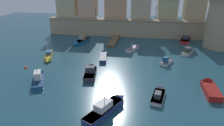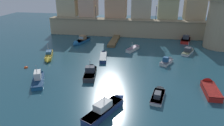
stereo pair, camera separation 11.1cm
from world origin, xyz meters
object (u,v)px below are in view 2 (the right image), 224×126
object	(u,v)px
moored_boat_3	(80,41)
moored_boat_11	(107,107)
quay_lamp_0	(96,10)
moored_boat_1	(189,51)
moored_boat_6	(168,61)
moored_boat_9	(186,39)
moored_boat_4	(103,56)
moored_boat_8	(134,48)
moored_boat_2	(159,94)
quay_lamp_1	(156,10)
moored_boat_5	(91,71)
moored_boat_10	(209,87)
fortress_tower	(223,23)
mooring_buoy_0	(26,68)
moored_boat_0	(49,56)
moored_boat_7	(38,77)

from	to	relation	value
moored_boat_3	moored_boat_11	xyz separation A→B (m)	(11.87, -26.33, 0.06)
quay_lamp_0	moored_boat_1	xyz separation A→B (m)	(23.06, -11.82, -6.41)
moored_boat_6	moored_boat_9	size ratio (longest dim) A/B	0.75
moored_boat_4	moored_boat_8	world-z (taller)	moored_boat_8
moored_boat_2	moored_boat_11	world-z (taller)	moored_boat_11
quay_lamp_1	moored_boat_4	distance (m)	21.67
moored_boat_5	moored_boat_10	bearing A→B (deg)	-106.33
moored_boat_1	moored_boat_9	distance (m)	8.96
fortress_tower	moored_boat_11	distance (m)	35.42
quay_lamp_1	mooring_buoy_0	size ratio (longest dim) A/B	5.85
moored_boat_3	mooring_buoy_0	world-z (taller)	moored_boat_3
moored_boat_0	mooring_buoy_0	world-z (taller)	moored_boat_0
moored_boat_4	quay_lamp_1	bearing A→B (deg)	-39.85
moored_boat_1	mooring_buoy_0	world-z (taller)	moored_boat_1
fortress_tower	quay_lamp_0	distance (m)	31.13
moored_boat_7	moored_boat_1	bearing A→B (deg)	-79.73
quay_lamp_0	quay_lamp_1	size ratio (longest dim) A/B	0.91
fortress_tower	mooring_buoy_0	world-z (taller)	fortress_tower
fortress_tower	moored_boat_6	distance (m)	17.75
moored_boat_4	moored_boat_6	size ratio (longest dim) A/B	1.52
moored_boat_5	moored_boat_10	world-z (taller)	moored_boat_5
moored_boat_3	moored_boat_8	xyz separation A→B (m)	(13.35, -2.85, -0.11)
moored_boat_8	moored_boat_10	xyz separation A→B (m)	(11.57, -16.27, 0.04)
mooring_buoy_0	moored_boat_11	bearing A→B (deg)	-31.39
moored_boat_9	moored_boat_3	bearing A→B (deg)	117.66
moored_boat_2	moored_boat_7	size ratio (longest dim) A/B	0.78
moored_boat_7	moored_boat_10	size ratio (longest dim) A/B	1.09
moored_boat_4	moored_boat_11	xyz separation A→B (m)	(4.21, -17.47, 0.17)
quay_lamp_1	moored_boat_4	size ratio (longest dim) A/B	0.57
moored_boat_1	mooring_buoy_0	distance (m)	32.45
moored_boat_4	moored_boat_11	world-z (taller)	moored_boat_11
moored_boat_6	moored_boat_8	bearing A→B (deg)	71.86
moored_boat_8	moored_boat_10	bearing A→B (deg)	-119.79
moored_boat_2	moored_boat_9	bearing A→B (deg)	-4.49
moored_boat_4	moored_boat_7	distance (m)	13.77
moored_boat_0	moored_boat_4	size ratio (longest dim) A/B	0.99
moored_boat_4	moored_boat_0	bearing A→B (deg)	92.00
moored_boat_9	fortress_tower	bearing A→B (deg)	-106.40
quay_lamp_0	moored_boat_6	bearing A→B (deg)	-45.69
fortress_tower	moored_boat_5	size ratio (longest dim) A/B	1.76
quay_lamp_0	moored_boat_0	size ratio (longest dim) A/B	0.53
fortress_tower	moored_boat_10	distance (m)	23.15
moored_boat_3	moored_boat_7	xyz separation A→B (m)	(-0.09, -20.24, -0.01)
moored_boat_9	moored_boat_11	world-z (taller)	moored_boat_11
moored_boat_9	moored_boat_10	world-z (taller)	moored_boat_9
moored_boat_7	moored_boat_9	size ratio (longest dim) A/B	1.12
quay_lamp_0	moored_boat_10	size ratio (longest dim) A/B	0.58
moored_boat_4	moored_boat_8	size ratio (longest dim) A/B	1.27
moored_boat_0	moored_boat_5	xyz separation A→B (m)	(10.10, -5.67, 0.07)
moored_boat_6	moored_boat_0	bearing A→B (deg)	120.93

